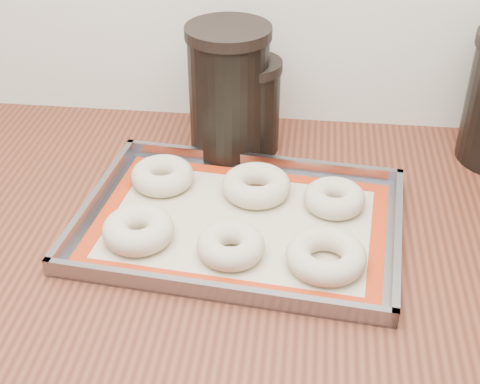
# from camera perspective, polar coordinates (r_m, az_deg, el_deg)

# --- Properties ---
(countertop) EXTENTS (3.06, 0.68, 0.04)m
(countertop) POSITION_cam_1_polar(r_m,az_deg,el_deg) (1.01, 11.75, -3.90)
(countertop) COLOR brown
(countertop) RESTS_ON cabinet
(baking_tray) EXTENTS (0.49, 0.37, 0.03)m
(baking_tray) POSITION_cam_1_polar(r_m,az_deg,el_deg) (0.98, -0.00, -2.58)
(baking_tray) COLOR gray
(baking_tray) RESTS_ON countertop
(baking_mat) EXTENTS (0.45, 0.33, 0.00)m
(baking_mat) POSITION_cam_1_polar(r_m,az_deg,el_deg) (0.98, -0.00, -2.67)
(baking_mat) COLOR #C6B793
(baking_mat) RESTS_ON baking_tray
(bagel_front_left) EXTENTS (0.10, 0.10, 0.04)m
(bagel_front_left) POSITION_cam_1_polar(r_m,az_deg,el_deg) (0.95, -8.68, -3.20)
(bagel_front_left) COLOR beige
(bagel_front_left) RESTS_ON baking_mat
(bagel_front_mid) EXTENTS (0.11, 0.11, 0.03)m
(bagel_front_mid) POSITION_cam_1_polar(r_m,az_deg,el_deg) (0.91, -0.79, -4.58)
(bagel_front_mid) COLOR beige
(bagel_front_mid) RESTS_ON baking_mat
(bagel_front_right) EXTENTS (0.14, 0.14, 0.03)m
(bagel_front_right) POSITION_cam_1_polar(r_m,az_deg,el_deg) (0.90, 7.35, -5.45)
(bagel_front_right) COLOR beige
(bagel_front_right) RESTS_ON baking_mat
(bagel_back_left) EXTENTS (0.10, 0.10, 0.03)m
(bagel_back_left) POSITION_cam_1_polar(r_m,az_deg,el_deg) (1.06, -6.64, 1.40)
(bagel_back_left) COLOR beige
(bagel_back_left) RESTS_ON baking_mat
(bagel_back_mid) EXTENTS (0.13, 0.13, 0.04)m
(bagel_back_mid) POSITION_cam_1_polar(r_m,az_deg,el_deg) (1.03, 1.40, 0.56)
(bagel_back_mid) COLOR beige
(bagel_back_mid) RESTS_ON baking_mat
(bagel_back_right) EXTENTS (0.11, 0.11, 0.03)m
(bagel_back_right) POSITION_cam_1_polar(r_m,az_deg,el_deg) (1.01, 8.06, -0.53)
(bagel_back_right) COLOR beige
(bagel_back_right) RESTS_ON baking_mat
(canister_left) EXTENTS (0.14, 0.14, 0.22)m
(canister_left) POSITION_cam_1_polar(r_m,az_deg,el_deg) (1.11, -0.96, 8.63)
(canister_left) COLOR black
(canister_left) RESTS_ON countertop
(canister_mid) EXTENTS (0.10, 0.10, 0.16)m
(canister_mid) POSITION_cam_1_polar(r_m,az_deg,el_deg) (1.13, 0.87, 7.38)
(canister_mid) COLOR black
(canister_mid) RESTS_ON countertop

